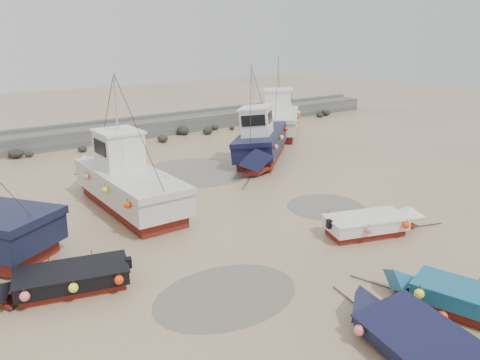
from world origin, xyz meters
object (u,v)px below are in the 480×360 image
(dinghy_1, at_px, (428,345))
(cabin_boat_2, at_px, (261,142))
(dinghy_2, at_px, (459,295))
(dinghy_5, at_px, (374,222))
(dinghy_4, at_px, (60,278))
(person, at_px, (166,217))
(cabin_boat_1, at_px, (124,180))
(cabin_boat_3, at_px, (278,118))

(dinghy_1, distance_m, cabin_boat_2, 19.85)
(dinghy_2, distance_m, dinghy_5, 5.77)
(dinghy_2, xyz_separation_m, dinghy_4, (-9.16, 8.11, -0.00))
(dinghy_1, distance_m, dinghy_4, 10.92)
(person, bearing_deg, cabin_boat_2, 172.18)
(dinghy_4, relative_size, cabin_boat_2, 0.67)
(dinghy_1, relative_size, cabin_boat_2, 0.77)
(dinghy_2, distance_m, dinghy_4, 12.24)
(dinghy_1, distance_m, dinghy_5, 8.03)
(dinghy_5, bearing_deg, dinghy_2, -8.06)
(cabin_boat_1, distance_m, cabin_boat_3, 19.40)
(dinghy_4, height_order, cabin_boat_2, cabin_boat_2)
(dinghy_2, relative_size, cabin_boat_2, 0.64)
(dinghy_2, height_order, person, dinghy_2)
(dinghy_2, relative_size, cabin_boat_1, 0.50)
(dinghy_1, relative_size, dinghy_5, 1.20)
(dinghy_5, relative_size, person, 2.92)
(dinghy_1, xyz_separation_m, dinghy_5, (5.43, 5.91, 0.02))
(cabin_boat_2, bearing_deg, dinghy_5, 121.58)
(dinghy_4, xyz_separation_m, cabin_boat_2, (15.37, 8.78, 0.78))
(dinghy_1, height_order, dinghy_4, same)
(cabin_boat_2, bearing_deg, dinghy_1, 111.51)
(cabin_boat_1, bearing_deg, dinghy_5, -53.33)
(cabin_boat_3, xyz_separation_m, person, (-16.47, -11.17, -1.32))
(cabin_boat_2, height_order, person, cabin_boat_2)
(person, bearing_deg, dinghy_4, -1.41)
(dinghy_4, bearing_deg, cabin_boat_3, -40.28)
(dinghy_1, relative_size, cabin_boat_3, 0.74)
(dinghy_1, xyz_separation_m, cabin_boat_1, (-1.41, 15.19, 0.78))
(dinghy_1, height_order, dinghy_5, same)
(dinghy_5, bearing_deg, cabin_boat_2, -178.02)
(cabin_boat_3, height_order, person, cabin_boat_3)
(dinghy_1, relative_size, dinghy_2, 1.20)
(cabin_boat_3, bearing_deg, cabin_boat_2, -93.44)
(cabin_boat_1, bearing_deg, dinghy_1, -84.42)
(person, bearing_deg, dinghy_1, 57.45)
(dinghy_1, bearing_deg, cabin_boat_1, 107.91)
(dinghy_1, distance_m, person, 12.77)
(dinghy_4, relative_size, cabin_boat_1, 0.52)
(dinghy_5, xyz_separation_m, cabin_boat_2, (3.59, 11.75, 0.78))
(dinghy_1, xyz_separation_m, person, (-0.55, 12.74, -0.54))
(dinghy_2, distance_m, cabin_boat_1, 15.05)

